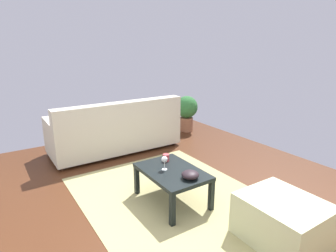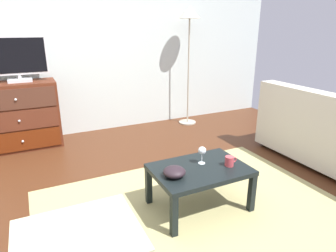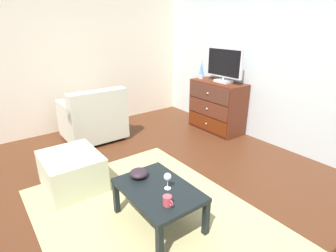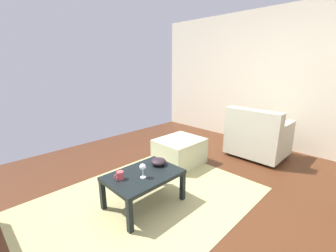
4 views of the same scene
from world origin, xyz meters
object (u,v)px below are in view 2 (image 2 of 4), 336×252
(tv, at_px, (17,58))
(coffee_table, at_px, (200,173))
(bowl_decorative, at_px, (174,172))
(standing_lamp, at_px, (190,24))
(mug, at_px, (230,161))
(wine_glass, at_px, (202,151))
(dresser, at_px, (19,116))

(tv, distance_m, coffee_table, 2.69)
(bowl_decorative, height_order, standing_lamp, standing_lamp)
(tv, relative_size, coffee_table, 0.89)
(bowl_decorative, distance_m, standing_lamp, 2.82)
(tv, xyz_separation_m, bowl_decorative, (1.02, -2.26, -0.73))
(mug, xyz_separation_m, bowl_decorative, (-0.52, 0.04, -0.00))
(wine_glass, bearing_deg, dresser, 123.80)
(dresser, distance_m, mug, 2.79)
(coffee_table, height_order, wine_glass, wine_glass)
(coffee_table, bearing_deg, bowl_decorative, -170.67)
(wine_glass, bearing_deg, mug, -36.67)
(coffee_table, relative_size, mug, 7.07)
(mug, bearing_deg, bowl_decorative, 176.00)
(bowl_decorative, bearing_deg, coffee_table, 9.33)
(standing_lamp, bearing_deg, bowl_decorative, -121.97)
(dresser, relative_size, bowl_decorative, 5.28)
(coffee_table, relative_size, standing_lamp, 0.44)
(bowl_decorative, bearing_deg, standing_lamp, 58.03)
(tv, height_order, mug, tv)
(wine_glass, relative_size, standing_lamp, 0.09)
(tv, height_order, standing_lamp, standing_lamp)
(wine_glass, bearing_deg, tv, 122.06)
(tv, relative_size, wine_glass, 4.57)
(coffee_table, xyz_separation_m, standing_lamp, (1.10, 2.14, 1.23))
(dresser, bearing_deg, mug, -54.56)
(bowl_decorative, bearing_deg, wine_glass, 18.22)
(tv, distance_m, standing_lamp, 2.43)
(mug, bearing_deg, coffee_table, 162.16)
(dresser, height_order, wine_glass, dresser)
(coffee_table, bearing_deg, wine_glass, 47.83)
(coffee_table, height_order, bowl_decorative, bowl_decorative)
(tv, bearing_deg, coffee_table, -59.76)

